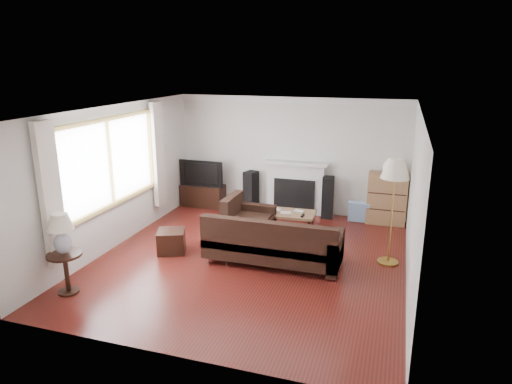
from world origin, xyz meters
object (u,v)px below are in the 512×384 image
(bookshelf, at_px, (387,199))
(floor_lamp, at_px, (392,212))
(sectional_sofa, at_px, (273,241))
(tv_stand, at_px, (203,195))
(side_table, at_px, (67,273))
(coffee_table, at_px, (286,222))

(bookshelf, height_order, floor_lamp, floor_lamp)
(sectional_sofa, bearing_deg, tv_stand, 133.38)
(bookshelf, bearing_deg, sectional_sofa, -123.68)
(bookshelf, bearing_deg, side_table, -133.85)
(coffee_table, bearing_deg, bookshelf, 29.89)
(tv_stand, relative_size, sectional_sofa, 0.41)
(tv_stand, distance_m, sectional_sofa, 3.45)
(sectional_sofa, relative_size, side_table, 3.96)
(tv_stand, xyz_separation_m, side_table, (-0.17, -4.38, 0.06))
(sectional_sofa, height_order, side_table, sectional_sofa)
(sectional_sofa, xyz_separation_m, coffee_table, (-0.12, 1.40, -0.18))
(tv_stand, xyz_separation_m, bookshelf, (4.06, 0.03, 0.29))
(floor_lamp, distance_m, side_table, 5.03)
(sectional_sofa, height_order, coffee_table, sectional_sofa)
(sectional_sofa, distance_m, side_table, 3.16)
(bookshelf, distance_m, sectional_sofa, 3.05)
(side_table, bearing_deg, bookshelf, 46.15)
(tv_stand, height_order, sectional_sofa, sectional_sofa)
(bookshelf, xyz_separation_m, floor_lamp, (0.12, -1.97, 0.35))
(floor_lamp, bearing_deg, coffee_table, 156.65)
(coffee_table, height_order, floor_lamp, floor_lamp)
(side_table, bearing_deg, coffee_table, 53.50)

